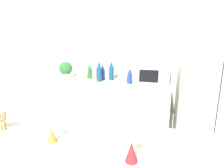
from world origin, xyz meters
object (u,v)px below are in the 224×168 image
object	(u,v)px
back_bottle_4	(90,71)
potted_plant	(66,69)
refrigerator	(213,90)
back_bottle_0	(99,71)
paper_towel_roll	(80,72)
microwave	(152,74)
back_bottle_3	(95,71)
back_bottle_5	(111,71)
back_bottle_6	(130,76)
back_bottle_1	(123,73)
back_bottle_2	(103,72)
fruit_bowl	(222,163)
wise_man_figurine_purple	(52,133)
wise_man_figurine_crimson	(132,150)

from	to	relation	value
back_bottle_4	potted_plant	bearing A→B (deg)	-163.17
refrigerator	back_bottle_0	bearing A→B (deg)	-179.22
refrigerator	potted_plant	size ratio (longest dim) A/B	6.20
paper_towel_roll	microwave	bearing A→B (deg)	1.04
microwave	back_bottle_3	bearing A→B (deg)	179.67
refrigerator	back_bottle_5	size ratio (longest dim) A/B	5.65
refrigerator	paper_towel_roll	xyz separation A→B (m)	(-1.97, 0.05, 0.15)
back_bottle_4	back_bottle_6	xyz separation A→B (m)	(0.69, -0.17, -0.01)
back_bottle_1	back_bottle_6	distance (m)	0.14
back_bottle_2	fruit_bowl	world-z (taller)	back_bottle_2
fruit_bowl	wise_man_figurine_purple	bearing A→B (deg)	179.21
potted_plant	back_bottle_5	world-z (taller)	back_bottle_5
back_bottle_6	fruit_bowl	world-z (taller)	back_bottle_6
potted_plant	back_bottle_1	distance (m)	0.94
back_bottle_5	wise_man_figurine_purple	bearing A→B (deg)	-85.04
refrigerator	back_bottle_2	xyz separation A→B (m)	(-1.60, 0.10, 0.15)
back_bottle_2	wise_man_figurine_purple	distance (m)	2.09
back_bottle_6	microwave	bearing A→B (deg)	18.55
back_bottle_3	back_bottle_5	distance (m)	0.26
microwave	back_bottle_1	size ratio (longest dim) A/B	1.79
back_bottle_0	back_bottle_1	bearing A→B (deg)	11.89
refrigerator	back_bottle_6	world-z (taller)	refrigerator
back_bottle_2	paper_towel_roll	bearing A→B (deg)	-172.63
back_bottle_5	microwave	bearing A→B (deg)	-4.94
back_bottle_0	back_bottle_3	size ratio (longest dim) A/B	1.10
paper_towel_roll	back_bottle_5	distance (m)	0.51
microwave	back_bottle_4	xyz separation A→B (m)	(-1.01, 0.06, -0.02)
microwave	fruit_bowl	world-z (taller)	microwave
back_bottle_0	paper_towel_roll	bearing A→B (deg)	167.92
paper_towel_roll	fruit_bowl	distance (m)	2.57
back_bottle_4	wise_man_figurine_purple	bearing A→B (deg)	-75.29
back_bottle_0	wise_man_figurine_purple	xyz separation A→B (m)	(0.34, -1.95, 0.02)
back_bottle_6	wise_man_figurine_purple	size ratio (longest dim) A/B	1.82
refrigerator	back_bottle_2	bearing A→B (deg)	176.37
potted_plant	back_bottle_6	bearing A→B (deg)	-3.39
back_bottle_1	back_bottle_5	distance (m)	0.22
back_bottle_3	refrigerator	bearing A→B (deg)	-2.64
wise_man_figurine_crimson	fruit_bowl	bearing A→B (deg)	7.43
potted_plant	back_bottle_2	world-z (taller)	potted_plant
microwave	wise_man_figurine_crimson	size ratio (longest dim) A/B	3.29
back_bottle_1	back_bottle_4	size ratio (longest dim) A/B	1.08
refrigerator	potted_plant	xyz separation A→B (m)	(-2.20, 0.03, 0.19)
potted_plant	back_bottle_1	world-z (taller)	potted_plant
wise_man_figurine_purple	paper_towel_roll	bearing A→B (deg)	108.84
fruit_bowl	wise_man_figurine_crimson	world-z (taller)	wise_man_figurine_crimson
back_bottle_1	microwave	bearing A→B (deg)	2.69
back_bottle_5	back_bottle_6	distance (m)	0.36
wise_man_figurine_crimson	back_bottle_3	bearing A→B (deg)	113.25
refrigerator	back_bottle_1	distance (m)	1.27
back_bottle_1	wise_man_figurine_crimson	xyz separation A→B (m)	(0.44, -2.09, 0.05)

